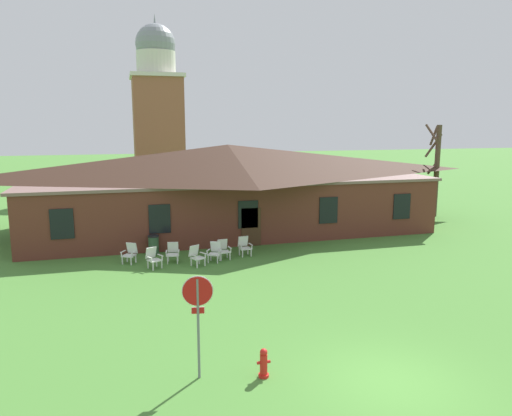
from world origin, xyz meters
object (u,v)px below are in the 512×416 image
Objects in this scene: lawn_chair_under_eave at (244,246)px; fire_hydrant at (264,363)px; lawn_chair_left_end at (173,252)px; lawn_chair_far_side at (223,249)px; lawn_chair_near_door at (153,257)px; lawn_chair_right_end at (215,251)px; lawn_chair_by_porch at (130,253)px; trash_bin at (154,245)px; lawn_chair_middle at (196,255)px; stop_sign at (198,306)px.

lawn_chair_under_eave is 11.93m from fire_hydrant.
lawn_chair_left_end is 1.21× the size of fire_hydrant.
lawn_chair_far_side is 11.41m from fire_hydrant.
lawn_chair_far_side is at bearing -2.12° from lawn_chair_left_end.
lawn_chair_right_end is (2.94, 0.28, 0.00)m from lawn_chair_near_door.
lawn_chair_left_end is 2.45m from lawn_chair_far_side.
lawn_chair_far_side is (4.43, -0.50, 0.00)m from lawn_chair_by_porch.
fire_hydrant is (3.15, -11.84, -0.12)m from lawn_chair_by_porch.
lawn_chair_near_door is 4.68m from lawn_chair_under_eave.
trash_bin reaches higher than lawn_chair_far_side.
lawn_chair_middle is at bearing -154.89° from lawn_chair_right_end.
lawn_chair_by_porch is at bearing 104.91° from fire_hydrant.
fire_hydrant is at bearing -84.14° from lawn_chair_left_end.
lawn_chair_far_side is (3.42, 0.62, 0.00)m from lawn_chair_near_door.
lawn_chair_under_eave is (4.58, 0.97, 0.00)m from lawn_chair_near_door.
lawn_chair_right_end is at bearing 85.88° from fire_hydrant.
stop_sign is at bearing -104.93° from lawn_chair_far_side.
lawn_chair_middle is (2.98, -1.29, 0.00)m from lawn_chair_by_porch.
stop_sign reaches higher than trash_bin.
stop_sign is at bearing -109.86° from lawn_chair_under_eave.
lawn_chair_by_porch is 1.00× the size of lawn_chair_under_eave.
lawn_chair_left_end is 3.62m from lawn_chair_under_eave.
trash_bin is (-2.76, 2.14, -0.00)m from lawn_chair_right_end.
fire_hydrant is at bearing -101.77° from lawn_chair_under_eave.
trash_bin is at bearing 124.70° from lawn_chair_middle.
lawn_chair_middle is 2.84m from lawn_chair_under_eave.
lawn_chair_under_eave is (1.64, 0.68, 0.00)m from lawn_chair_right_end.
lawn_chair_near_door is 1.00× the size of lawn_chair_far_side.
lawn_chair_by_porch is 0.98× the size of trash_bin.
lawn_chair_by_porch is 4.46m from lawn_chair_far_side.
lawn_chair_middle is at bearing 90.93° from fire_hydrant.
lawn_chair_near_door is 1.00× the size of lawn_chair_under_eave.
lawn_chair_left_end is 1.00× the size of lawn_chair_right_end.
lawn_chair_near_door and lawn_chair_far_side have the same top height.
lawn_chair_by_porch and lawn_chair_near_door have the same top height.
trash_bin is at bearing 161.65° from lawn_chair_under_eave.
lawn_chair_near_door is at bearing -168.09° from lawn_chair_under_eave.
lawn_chair_under_eave is at bearing 78.23° from fire_hydrant.
lawn_chair_under_eave is (1.16, 0.34, 0.00)m from lawn_chair_far_side.
lawn_chair_by_porch and lawn_chair_right_end have the same top height.
lawn_chair_near_door is 1.21m from lawn_chair_left_end.
lawn_chair_right_end is at bearing -12.06° from lawn_chair_by_porch.
stop_sign reaches higher than lawn_chair_by_porch.
lawn_chair_by_porch and lawn_chair_far_side have the same top height.
lawn_chair_middle is (1.46, 10.14, -1.48)m from stop_sign.
lawn_chair_far_side is 0.98× the size of trash_bin.
lawn_chair_right_end is at bearing -157.46° from lawn_chair_under_eave.
lawn_chair_left_end is (0.46, 11.02, -1.48)m from stop_sign.
lawn_chair_by_porch and lawn_chair_under_eave have the same top height.
stop_sign is at bearing -82.45° from lawn_chair_by_porch.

